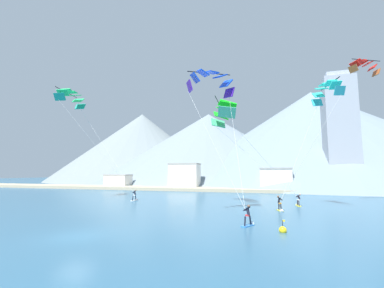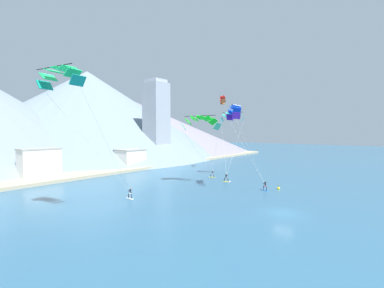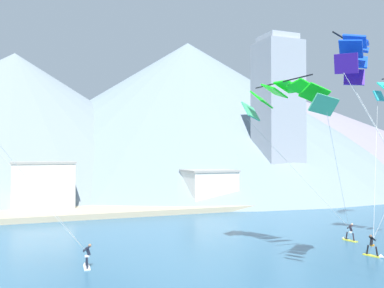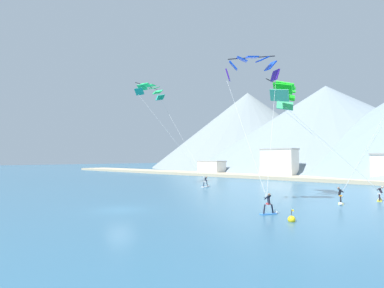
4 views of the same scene
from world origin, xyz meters
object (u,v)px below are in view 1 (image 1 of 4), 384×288
(kitesurfer_mid_center, at_px, (135,197))
(parafoil_kite_near_lead, at_px, (224,111))
(parafoil_kite_near_trail, at_px, (211,81))
(kitesurfer_near_lead, at_px, (298,202))
(race_marker_buoy, at_px, (283,230))
(parafoil_kite_distant_high_outer, at_px, (364,66))
(parafoil_kite_far_left, at_px, (326,91))
(parafoil_kite_mid_center, at_px, (71,97))
(kitesurfer_far_left, at_px, (280,206))
(kitesurfer_near_trail, at_px, (249,219))

(kitesurfer_mid_center, distance_m, parafoil_kite_near_lead, 19.51)
(parafoil_kite_near_trail, bearing_deg, kitesurfer_near_lead, 50.13)
(kitesurfer_mid_center, bearing_deg, parafoil_kite_near_trail, -35.46)
(kitesurfer_near_lead, relative_size, parafoil_kite_near_trail, 0.13)
(race_marker_buoy, bearing_deg, parafoil_kite_distant_high_outer, 58.06)
(parafoil_kite_far_left, distance_m, race_marker_buoy, 20.53)
(parafoil_kite_far_left, distance_m, parafoil_kite_distant_high_outer, 10.45)
(kitesurfer_mid_center, bearing_deg, race_marker_buoy, -37.29)
(parafoil_kite_mid_center, distance_m, parafoil_kite_far_left, 39.17)
(parafoil_kite_near_trail, distance_m, parafoil_kite_distant_high_outer, 24.35)
(parafoil_kite_far_left, bearing_deg, kitesurfer_mid_center, 173.95)
(parafoil_kite_mid_center, distance_m, parafoil_kite_distant_high_outer, 45.82)
(kitesurfer_far_left, bearing_deg, kitesurfer_near_lead, 66.65)
(kitesurfer_near_lead, distance_m, kitesurfer_near_trail, 16.01)
(kitesurfer_near_trail, relative_size, parafoil_kite_far_left, 0.13)
(kitesurfer_mid_center, bearing_deg, kitesurfer_near_lead, 1.13)
(parafoil_kite_near_trail, relative_size, parafoil_kite_distant_high_outer, 3.00)
(parafoil_kite_distant_high_outer, relative_size, race_marker_buoy, 4.59)
(kitesurfer_near_lead, xyz_separation_m, parafoil_kite_far_left, (3.50, -3.40, 13.93))
(kitesurfer_far_left, bearing_deg, kitesurfer_near_trail, -106.27)
(kitesurfer_mid_center, xyz_separation_m, parafoil_kite_distant_high_outer, (33.94, 3.63, 18.98))
(kitesurfer_far_left, height_order, parafoil_kite_near_lead, parafoil_kite_near_lead)
(kitesurfer_near_lead, relative_size, parafoil_kite_mid_center, 0.11)
(kitesurfer_near_trail, distance_m, parafoil_kite_far_left, 20.14)
(kitesurfer_mid_center, relative_size, kitesurfer_far_left, 0.99)
(kitesurfer_far_left, relative_size, parafoil_kite_distant_high_outer, 0.39)
(kitesurfer_far_left, bearing_deg, parafoil_kite_far_left, 20.79)
(kitesurfer_mid_center, relative_size, parafoil_kite_distant_high_outer, 0.38)
(kitesurfer_near_lead, height_order, parafoil_kite_mid_center, parafoil_kite_mid_center)
(parafoil_kite_near_trail, xyz_separation_m, parafoil_kite_distant_high_outer, (19.06, 14.23, 5.20))
(parafoil_kite_far_left, bearing_deg, kitesurfer_far_left, -159.21)
(parafoil_kite_near_lead, bearing_deg, parafoil_kite_near_trail, -90.80)
(parafoil_kite_near_lead, relative_size, parafoil_kite_far_left, 0.90)
(parafoil_kite_distant_high_outer, bearing_deg, kitesurfer_near_lead, -162.16)
(parafoil_kite_far_left, relative_size, parafoil_kite_distant_high_outer, 2.99)
(kitesurfer_near_lead, bearing_deg, parafoil_kite_far_left, -44.19)
(parafoil_kite_mid_center, xyz_separation_m, race_marker_buoy, (32.92, -14.07, -17.09))
(kitesurfer_near_trail, height_order, parafoil_kite_mid_center, parafoil_kite_mid_center)
(kitesurfer_near_trail, height_order, kitesurfer_far_left, kitesurfer_near_trail)
(parafoil_kite_near_trail, bearing_deg, kitesurfer_far_left, 38.51)
(kitesurfer_mid_center, distance_m, parafoil_kite_mid_center, 20.37)
(kitesurfer_near_lead, bearing_deg, kitesurfer_far_left, -113.35)
(kitesurfer_near_trail, xyz_separation_m, parafoil_kite_near_trail, (-4.04, 4.07, 13.76))
(parafoil_kite_near_trail, bearing_deg, parafoil_kite_distant_high_outer, 36.74)
(kitesurfer_mid_center, distance_m, parafoil_kite_far_left, 31.04)
(parafoil_kite_near_trail, height_order, parafoil_kite_mid_center, parafoil_kite_mid_center)
(race_marker_buoy, bearing_deg, kitesurfer_near_trail, 146.63)
(kitesurfer_far_left, height_order, race_marker_buoy, kitesurfer_far_left)
(kitesurfer_mid_center, bearing_deg, parafoil_kite_mid_center, -168.69)
(parafoil_kite_near_lead, distance_m, parafoil_kite_near_trail, 7.72)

